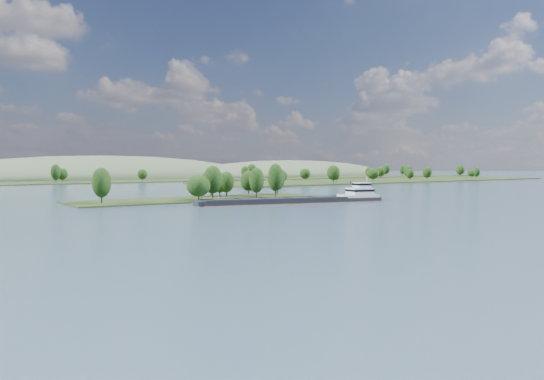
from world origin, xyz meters
TOP-DOWN VIEW (x-y plane):
  - ground at (0.00, 120.00)m, footprint 1800.00×1800.00m
  - tree_island at (6.65, 179.41)m, footprint 100.00×30.71m
  - right_bank at (230.72, 299.57)m, footprint 320.00×90.00m
  - back_shoreline at (8.52, 399.80)m, footprint 900.00×60.00m
  - hill_east at (260.00, 470.00)m, footprint 260.00×140.00m
  - hill_west at (60.00, 500.00)m, footprint 320.00×160.00m
  - cargo_barge at (26.80, 145.26)m, footprint 72.81×23.61m

SIDE VIEW (x-z plane):
  - ground at x=0.00m, z-range 0.00..0.00m
  - hill_east at x=260.00m, z-range -18.00..18.00m
  - hill_west at x=60.00m, z-range -22.00..22.00m
  - back_shoreline at x=8.52m, z-range -6.95..8.28m
  - right_bank at x=230.72m, z-range -6.12..7.96m
  - cargo_barge at x=26.80m, z-range -3.67..6.15m
  - tree_island at x=6.65m, z-range -3.30..11.88m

